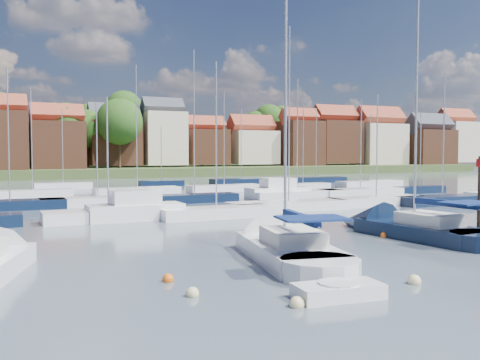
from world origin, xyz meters
TOP-DOWN VIEW (x-y plane):
  - ground at (0.00, 40.00)m, footprint 260.00×260.00m
  - sailboat_centre at (-2.14, 3.87)m, footprint 5.66×12.69m
  - sailboat_navy at (7.70, 6.20)m, footprint 4.44×12.77m
  - tender at (-4.18, -4.04)m, footprint 3.20×1.73m
  - timber_piling at (9.91, 2.23)m, footprint 0.40×0.40m
  - buoy_b at (-6.01, -4.32)m, footprint 0.51×0.51m
  - buoy_c at (-8.66, -1.64)m, footprint 0.46×0.46m
  - buoy_d at (-0.32, -3.57)m, footprint 0.52×0.52m
  - buoy_e at (6.13, 5.81)m, footprint 0.46×0.46m
  - buoy_h at (-8.80, 0.75)m, footprint 0.45×0.45m
  - marina_field at (1.91, 35.15)m, footprint 79.62×41.41m
  - far_shore_town at (2.23, 132.67)m, footprint 212.46×90.00m

SIDE VIEW (x-z plane):
  - ground at x=0.00m, z-range 0.00..0.00m
  - buoy_b at x=-6.01m, z-range -0.25..0.25m
  - buoy_c at x=-8.66m, z-range -0.23..0.23m
  - buoy_d at x=-0.32m, z-range -0.26..0.26m
  - buoy_e at x=6.13m, z-range -0.23..0.23m
  - buoy_h at x=-8.80m, z-range -0.23..0.23m
  - tender at x=-4.18m, z-range -0.08..0.59m
  - sailboat_centre at x=-2.14m, z-range -7.98..8.68m
  - sailboat_navy at x=7.70m, z-range -8.30..9.00m
  - marina_field at x=1.91m, z-range -7.53..8.40m
  - timber_piling at x=9.91m, z-range -2.03..5.06m
  - far_shore_town at x=2.23m, z-range -6.53..15.74m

